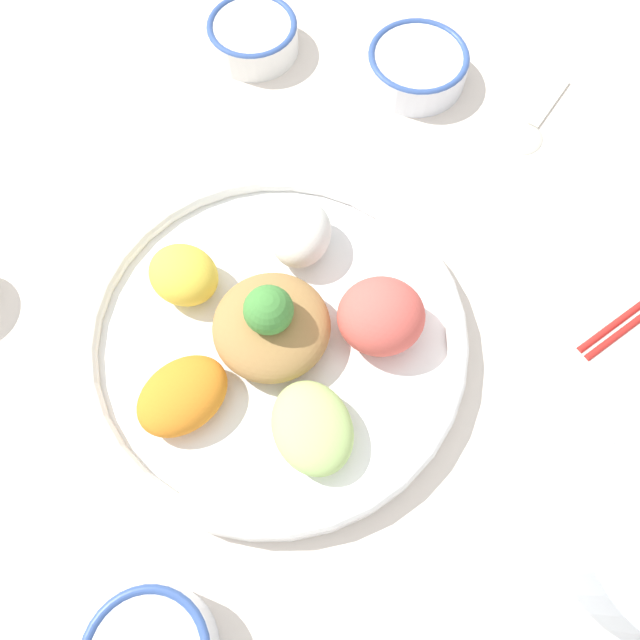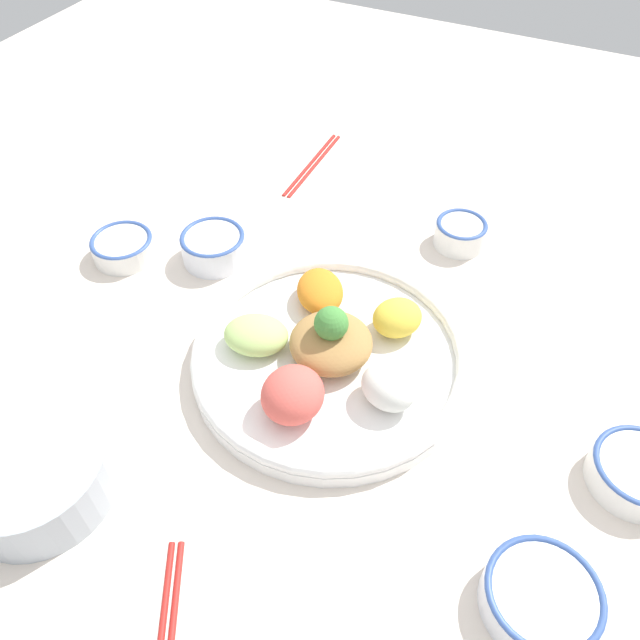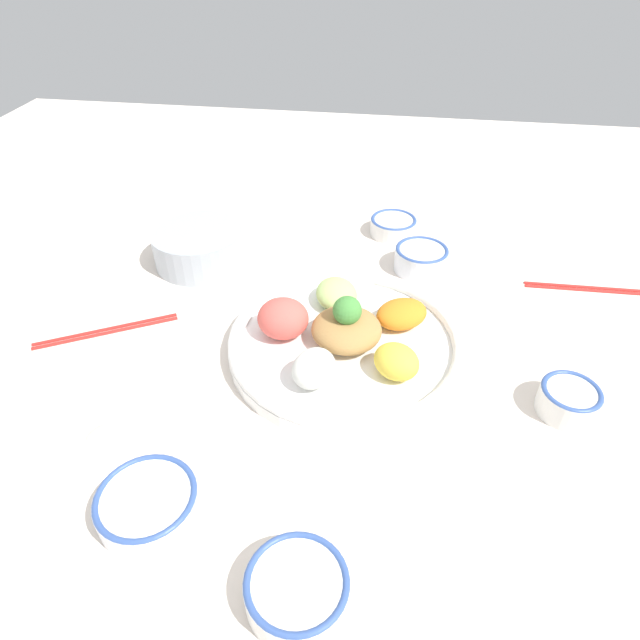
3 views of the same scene
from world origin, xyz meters
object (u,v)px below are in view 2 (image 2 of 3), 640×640
rice_bowl_plain (460,232)px  side_serving_bowl (32,472)px  sauce_bowl_dark (638,472)px  sauce_bowl_far (214,246)px  salad_platter (330,353)px  sauce_bowl_red (541,598)px  rice_bowl_blue (123,246)px  chopsticks_pair_near (313,163)px

rice_bowl_plain → side_serving_bowl: (0.63, -0.30, 0.01)m
sauce_bowl_dark → sauce_bowl_far: 0.65m
salad_platter → sauce_bowl_red: (0.19, 0.32, -0.00)m
rice_bowl_blue → side_serving_bowl: 0.40m
sauce_bowl_dark → chopsticks_pair_near: size_ratio=0.48×
chopsticks_pair_near → sauce_bowl_red: bearing=-139.0°
sauce_bowl_dark → rice_bowl_plain: 0.45m
salad_platter → side_serving_bowl: (0.31, -0.22, 0.01)m
side_serving_bowl → chopsticks_pair_near: (-0.73, -0.02, -0.03)m
rice_bowl_plain → chopsticks_pair_near: size_ratio=0.37×
rice_bowl_blue → sauce_bowl_dark: (0.06, 0.77, 0.00)m
rice_bowl_blue → rice_bowl_plain: (-0.26, 0.47, 0.00)m
side_serving_bowl → chopsticks_pair_near: size_ratio=0.78×
rice_bowl_plain → sauce_bowl_far: bearing=-58.8°
side_serving_bowl → sauce_bowl_far: bearing=-175.0°
sauce_bowl_dark → sauce_bowl_far: (-0.12, -0.64, 0.00)m
salad_platter → sauce_bowl_far: size_ratio=3.68×
salad_platter → side_serving_bowl: size_ratio=2.12×
sauce_bowl_dark → rice_bowl_plain: rice_bowl_plain is taller
sauce_bowl_red → sauce_bowl_dark: 0.20m
rice_bowl_blue → chopsticks_pair_near: bearing=157.2°
sauce_bowl_far → side_serving_bowl: size_ratio=0.58×
sauce_bowl_dark → chopsticks_pair_near: bearing=-124.4°
sauce_bowl_dark → sauce_bowl_far: sauce_bowl_far is taller
salad_platter → rice_bowl_plain: (-0.32, 0.08, -0.00)m
sauce_bowl_far → side_serving_bowl: 0.43m
salad_platter → sauce_bowl_dark: bearing=89.4°
chopsticks_pair_near → salad_platter: bearing=-152.1°
salad_platter → sauce_bowl_far: 0.28m
rice_bowl_plain → side_serving_bowl: size_ratio=0.47×
rice_bowl_blue → rice_bowl_plain: 0.53m
rice_bowl_plain → sauce_bowl_far: (0.20, -0.33, 0.00)m
sauce_bowl_dark → chopsticks_pair_near: (-0.42, -0.62, -0.02)m
rice_bowl_blue → sauce_bowl_far: (-0.06, 0.13, 0.01)m
salad_platter → rice_bowl_blue: size_ratio=3.82×
sauce_bowl_dark → side_serving_bowl: bearing=-63.3°
sauce_bowl_red → sauce_bowl_far: 0.65m
sauce_bowl_far → sauce_bowl_red: bearing=61.9°
sauce_bowl_dark → rice_bowl_blue: bearing=-94.6°
rice_bowl_plain → side_serving_bowl: bearing=-25.3°
rice_bowl_blue → chopsticks_pair_near: size_ratio=0.43×
chopsticks_pair_near → rice_bowl_blue: bearing=156.0°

